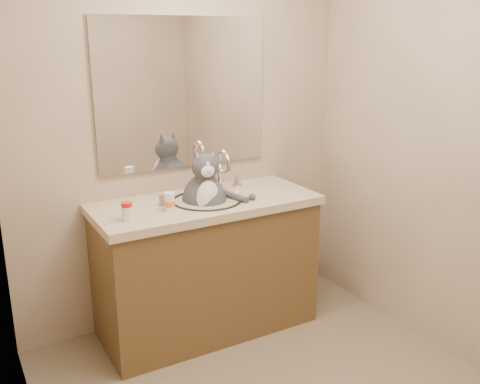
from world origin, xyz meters
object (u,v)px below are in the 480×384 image
at_px(pill_bottle_orange, 170,202).
at_px(grey_canister, 163,200).
at_px(pill_bottle_redcap, 127,211).
at_px(cat, 205,198).

distance_m(pill_bottle_orange, grey_canister, 0.11).
distance_m(pill_bottle_redcap, pill_bottle_orange, 0.26).
bearing_deg(grey_canister, cat, -6.66).
bearing_deg(pill_bottle_redcap, pill_bottle_orange, 9.74).
bearing_deg(pill_bottle_redcap, grey_canister, 30.49).
relative_size(cat, pill_bottle_orange, 5.03).
height_order(pill_bottle_redcap, pill_bottle_orange, pill_bottle_orange).
relative_size(cat, grey_canister, 8.42).
bearing_deg(pill_bottle_orange, pill_bottle_redcap, -170.26).
xyz_separation_m(cat, grey_canister, (-0.26, 0.03, 0.02)).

